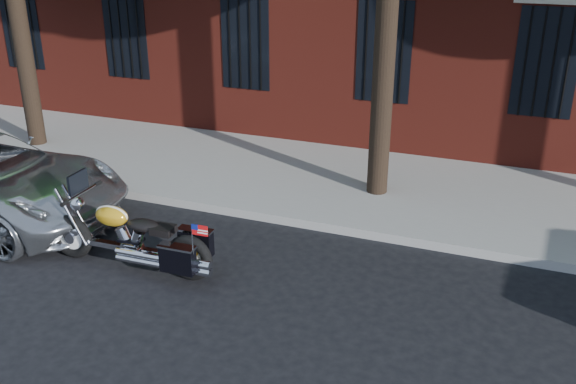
% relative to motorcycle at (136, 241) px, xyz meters
% --- Properties ---
extents(ground, '(120.00, 120.00, 0.00)m').
position_rel_motorcycle_xyz_m(ground, '(2.03, 0.80, -0.46)').
color(ground, black).
rests_on(ground, ground).
extents(curb, '(40.00, 0.16, 0.15)m').
position_rel_motorcycle_xyz_m(curb, '(2.03, 2.18, -0.39)').
color(curb, gray).
rests_on(curb, ground).
extents(sidewalk, '(40.00, 3.60, 0.15)m').
position_rel_motorcycle_xyz_m(sidewalk, '(2.03, 4.06, -0.39)').
color(sidewalk, gray).
rests_on(sidewalk, ground).
extents(motorcycle, '(2.72, 0.79, 1.37)m').
position_rel_motorcycle_xyz_m(motorcycle, '(0.00, 0.00, 0.00)').
color(motorcycle, black).
rests_on(motorcycle, ground).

